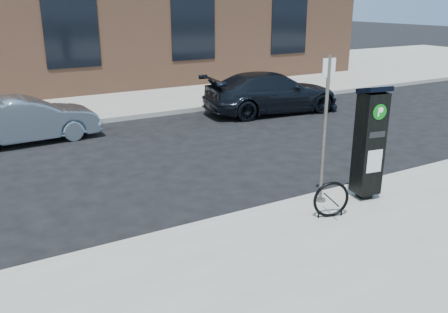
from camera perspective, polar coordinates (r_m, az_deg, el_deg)
ground at (r=8.46m, az=2.27°, el=-7.55°), size 120.00×120.00×0.00m
sidewalk_far at (r=21.14m, az=-18.43°, el=7.58°), size 60.00×12.00×0.15m
curb_near at (r=8.41m, az=2.35°, el=-7.14°), size 60.00×0.12×0.16m
curb_far at (r=15.44m, az=-13.73°, el=4.28°), size 60.00×0.12×0.16m
parking_kiosk at (r=9.00m, az=17.09°, el=1.72°), size 0.55×0.50×2.13m
sign_pole at (r=8.57m, az=12.00°, el=2.93°), size 0.23×0.21×2.66m
bike_rack at (r=8.28m, az=12.75°, el=-5.09°), size 0.63×0.24×0.65m
car_silver at (r=13.84m, az=-22.70°, el=4.09°), size 3.80×1.48×1.23m
car_dark at (r=16.34m, az=5.79°, el=7.68°), size 4.93×2.46×1.38m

